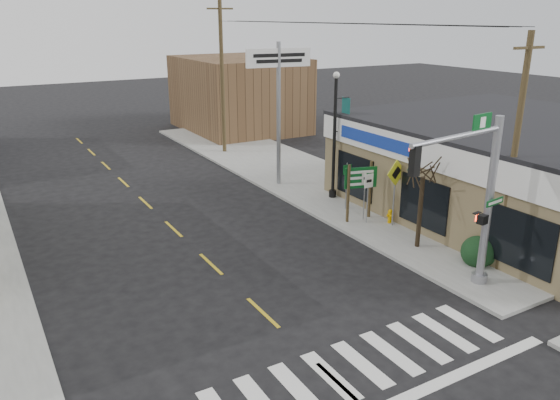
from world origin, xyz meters
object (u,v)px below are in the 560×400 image
lamp_post (336,126)px  utility_pole_near (514,155)px  dance_center_sign (279,80)px  bare_tree (424,164)px  fire_hydrant (390,216)px  traffic_signal_pole (477,187)px  utility_pole_far (222,76)px  guide_sign (360,183)px

lamp_post → utility_pole_near: bearing=-98.5°
dance_center_sign → bare_tree: bearing=-81.1°
fire_hydrant → lamp_post: (0.00, 4.18, 3.18)m
traffic_signal_pole → utility_pole_far: size_ratio=0.61×
lamp_post → dance_center_sign: dance_center_sign is taller
fire_hydrant → bare_tree: 3.94m
utility_pole_near → utility_pole_far: size_ratio=0.85×
lamp_post → utility_pole_near: (0.33, -9.59, 0.64)m
lamp_post → bare_tree: bearing=-106.9°
guide_sign → lamp_post: lamp_post is taller
traffic_signal_pole → utility_pole_near: 2.22m
fire_hydrant → dance_center_sign: bearing=99.1°
fire_hydrant → dance_center_sign: (-1.21, 7.52, 5.12)m
guide_sign → dance_center_sign: dance_center_sign is taller
dance_center_sign → fire_hydrant: bearing=-74.5°
traffic_signal_pole → utility_pole_near: bearing=1.9°
utility_pole_near → utility_pole_far: (-0.98, 21.03, 0.73)m
dance_center_sign → utility_pole_far: size_ratio=0.77×
guide_sign → lamp_post: (0.92, 3.17, 1.84)m
utility_pole_far → guide_sign: bearing=-84.4°
utility_pole_near → bare_tree: bearing=110.5°
traffic_signal_pole → utility_pole_far: (1.09, 21.37, 1.44)m
bare_tree → utility_pole_near: bearing=-69.6°
guide_sign → fire_hydrant: (0.91, -1.01, -1.34)m
dance_center_sign → utility_pole_near: size_ratio=0.90×
lamp_post → traffic_signal_pole: bearing=-110.4°
traffic_signal_pole → bare_tree: bearing=65.7°
fire_hydrant → utility_pole_near: utility_pole_near is taller
fire_hydrant → bare_tree: bearing=-107.0°
fire_hydrant → utility_pole_far: 16.29m
guide_sign → utility_pole_near: (1.24, -6.41, 2.48)m
lamp_post → dance_center_sign: size_ratio=0.83×
bare_tree → lamp_post: bearing=83.5°
fire_hydrant → lamp_post: lamp_post is taller
guide_sign → dance_center_sign: (-0.30, 6.51, 3.78)m
fire_hydrant → lamp_post: bearing=90.0°
fire_hydrant → dance_center_sign: size_ratio=0.08×
bare_tree → utility_pole_far: size_ratio=0.44×
utility_pole_far → fire_hydrant: bearing=-81.0°
traffic_signal_pole → utility_pole_near: (2.08, 0.34, 0.70)m
fire_hydrant → utility_pole_near: size_ratio=0.08×
fire_hydrant → utility_pole_far: size_ratio=0.06×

